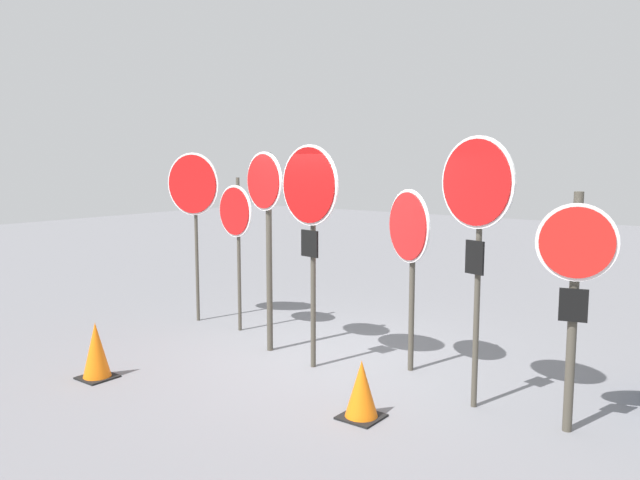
% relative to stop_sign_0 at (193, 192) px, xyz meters
% --- Properties ---
extents(ground_plane, '(40.00, 40.00, 0.00)m').
position_rel_stop_sign_0_xyz_m(ground_plane, '(2.78, -0.30, -1.97)').
color(ground_plane, slate).
extents(stop_sign_0, '(0.91, 0.21, 2.55)m').
position_rel_stop_sign_0_xyz_m(stop_sign_0, '(0.00, 0.00, 0.00)').
color(stop_sign_0, '#474238').
rests_on(stop_sign_0, ground).
extents(stop_sign_1, '(0.72, 0.15, 2.19)m').
position_rel_stop_sign_0_xyz_m(stop_sign_1, '(0.89, -0.02, -0.36)').
color(stop_sign_1, '#474238').
rests_on(stop_sign_1, ground).
extents(stop_sign_2, '(0.72, 0.20, 2.54)m').
position_rel_stop_sign_0_xyz_m(stop_sign_2, '(1.87, -0.47, -0.14)').
color(stop_sign_2, '#474238').
rests_on(stop_sign_2, ground).
extents(stop_sign_3, '(0.91, 0.19, 2.61)m').
position_rel_stop_sign_0_xyz_m(stop_sign_3, '(2.72, -0.65, -0.02)').
color(stop_sign_3, '#474238').
rests_on(stop_sign_3, ground).
extents(stop_sign_4, '(0.74, 0.43, 2.10)m').
position_rel_stop_sign_0_xyz_m(stop_sign_4, '(3.68, -0.05, -0.42)').
color(stop_sign_4, '#474238').
rests_on(stop_sign_4, ground).
extents(stop_sign_5, '(0.84, 0.30, 2.66)m').
position_rel_stop_sign_0_xyz_m(stop_sign_5, '(4.72, -0.64, 0.05)').
color(stop_sign_5, '#474238').
rests_on(stop_sign_5, ground).
extents(stop_sign_6, '(0.66, 0.22, 2.16)m').
position_rel_stop_sign_0_xyz_m(stop_sign_6, '(5.65, -0.65, -0.53)').
color(stop_sign_6, '#474238').
rests_on(stop_sign_6, ground).
extents(traffic_cone_0, '(0.38, 0.38, 0.56)m').
position_rel_stop_sign_0_xyz_m(traffic_cone_0, '(4.00, -1.50, -1.69)').
color(traffic_cone_0, black).
rests_on(traffic_cone_0, ground).
extents(traffic_cone_1, '(0.37, 0.37, 0.64)m').
position_rel_stop_sign_0_xyz_m(traffic_cone_1, '(1.04, -2.38, -1.65)').
color(traffic_cone_1, black).
rests_on(traffic_cone_1, ground).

